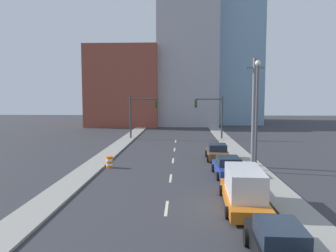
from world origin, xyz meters
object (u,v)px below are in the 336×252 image
at_px(traffic_signal_left, 138,111).
at_px(traffic_barrel, 110,162).
at_px(sedan_black, 280,247).
at_px(street_lamp, 257,108).
at_px(sedan_brown, 217,152).
at_px(traffic_signal_right, 214,112).
at_px(box_truck_orange, 244,189).
at_px(sedan_blue, 228,167).
at_px(utility_pole_right_mid, 254,112).

bearing_deg(traffic_signal_left, traffic_barrel, -90.05).
bearing_deg(sedan_black, traffic_signal_left, 107.43).
height_order(traffic_signal_left, street_lamp, street_lamp).
bearing_deg(traffic_signal_left, sedan_brown, -56.97).
relative_size(traffic_signal_left, street_lamp, 0.68).
bearing_deg(traffic_barrel, street_lamp, -4.70).
height_order(traffic_signal_right, box_truck_orange, traffic_signal_right).
bearing_deg(sedan_black, traffic_signal_right, 90.17).
distance_m(traffic_signal_right, box_truck_orange, 28.17).
xyz_separation_m(street_lamp, sedan_black, (-2.38, -14.58, -4.37)).
bearing_deg(box_truck_orange, traffic_signal_right, 90.17).
bearing_deg(sedan_blue, sedan_brown, 88.94).
bearing_deg(sedan_black, utility_pole_right_mid, 82.98).
distance_m(traffic_signal_right, sedan_blue, 21.22).
xyz_separation_m(traffic_barrel, box_truck_orange, (9.44, -9.47, 0.53)).
bearing_deg(sedan_brown, utility_pole_right_mid, -50.22).
height_order(traffic_barrel, street_lamp, street_lamp).
xyz_separation_m(utility_pole_right_mid, sedan_brown, (-2.62, 3.25, -4.02)).
height_order(traffic_barrel, box_truck_orange, box_truck_orange).
bearing_deg(traffic_signal_left, traffic_signal_right, 0.00).
bearing_deg(sedan_blue, traffic_signal_right, 85.29).
relative_size(traffic_signal_left, traffic_barrel, 6.30).
bearing_deg(sedan_black, sedan_brown, 92.07).
relative_size(street_lamp, box_truck_orange, 1.40).
bearing_deg(utility_pole_right_mid, traffic_signal_right, 95.02).
height_order(traffic_signal_left, traffic_signal_right, same).
distance_m(traffic_signal_left, traffic_signal_right, 10.51).
relative_size(traffic_signal_right, sedan_black, 1.27).
bearing_deg(traffic_signal_right, street_lamp, -85.85).
bearing_deg(traffic_signal_left, sedan_black, -74.36).
relative_size(utility_pole_right_mid, street_lamp, 1.04).
relative_size(traffic_signal_left, sedan_black, 1.27).
xyz_separation_m(traffic_signal_left, traffic_signal_right, (10.51, 0.00, 0.00)).
bearing_deg(box_truck_orange, utility_pole_right_mid, 77.85).
xyz_separation_m(street_lamp, sedan_brown, (-2.47, 4.97, -4.39)).
bearing_deg(traffic_barrel, sedan_black, -58.44).
xyz_separation_m(traffic_barrel, street_lamp, (11.94, -0.98, 4.58)).
bearing_deg(traffic_barrel, sedan_blue, -14.22).
distance_m(utility_pole_right_mid, sedan_blue, 5.71).
distance_m(traffic_signal_left, box_truck_orange, 29.68).
height_order(street_lamp, sedan_brown, street_lamp).
height_order(traffic_signal_right, traffic_barrel, traffic_signal_right).
distance_m(traffic_barrel, box_truck_orange, 13.38).
bearing_deg(traffic_signal_right, sedan_blue, -92.56).
bearing_deg(sedan_brown, box_truck_orange, -89.24).
relative_size(utility_pole_right_mid, sedan_blue, 2.08).
xyz_separation_m(traffic_signal_right, box_truck_orange, (-1.09, -28.00, -2.85)).
relative_size(traffic_signal_left, traffic_signal_right, 1.00).
height_order(traffic_signal_left, sedan_brown, traffic_signal_left).
relative_size(traffic_signal_right, box_truck_orange, 0.96).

